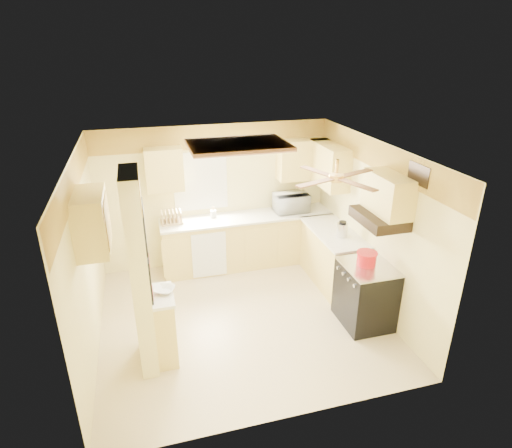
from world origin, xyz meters
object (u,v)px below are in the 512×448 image
object	(u,v)px
stove	(365,294)
dutch_oven	(367,258)
microwave	(291,203)
bowl	(165,290)
kettle	(342,230)

from	to	relation	value
stove	dutch_oven	bearing A→B (deg)	108.28
stove	dutch_oven	xyz separation A→B (m)	(-0.02, 0.05, 0.55)
microwave	bowl	bearing A→B (deg)	40.02
stove	bowl	distance (m)	2.80
dutch_oven	kettle	world-z (taller)	kettle
dutch_oven	kettle	distance (m)	0.89
dutch_oven	kettle	bearing A→B (deg)	86.17
bowl	kettle	distance (m)	2.94
microwave	bowl	distance (m)	3.20
stove	dutch_oven	world-z (taller)	dutch_oven
bowl	stove	bearing A→B (deg)	-0.88
stove	kettle	world-z (taller)	kettle
dutch_oven	stove	bearing A→B (deg)	-71.72
kettle	stove	bearing A→B (deg)	-92.68
microwave	kettle	bearing A→B (deg)	106.66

